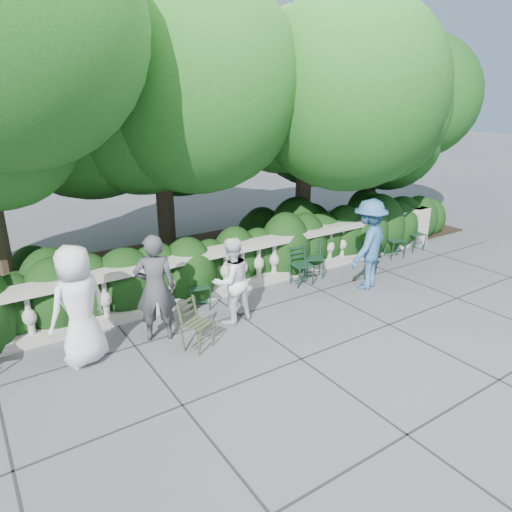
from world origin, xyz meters
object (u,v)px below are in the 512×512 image
chair_e (397,259)px  chair_f (418,252)px  person_woman_grey (155,288)px  person_casual_man (231,281)px  chair_weathered (206,351)px  chair_c (315,279)px  chair_b (201,311)px  person_older_blue (369,245)px  chair_d (305,287)px  person_businessman (79,306)px

chair_e → chair_f: size_ratio=1.00×
chair_f → person_woman_grey: (-7.29, -0.44, 0.90)m
person_casual_man → chair_weathered: bearing=30.3°
chair_c → person_woman_grey: 3.98m
chair_e → person_casual_man: (-5.10, -0.53, 0.78)m
chair_b → chair_weathered: size_ratio=1.00×
chair_e → chair_f: bearing=19.2°
chair_b → chair_f: bearing=11.7°
chair_c → person_older_blue: person_older_blue is taller
person_older_blue → chair_d: bearing=-53.8°
chair_b → chair_e: 5.39m
chair_c → chair_weathered: 3.64m
chair_d → chair_e: same height
chair_d → chair_f: bearing=8.3°
chair_e → person_older_blue: (-1.96, -0.78, 0.94)m
person_businessman → person_woman_grey: bearing=161.0°
chair_e → chair_b: bearing=-166.0°
chair_e → person_businessman: size_ratio=0.45×
chair_f → person_businessman: 8.56m
person_businessman → person_older_blue: 5.68m
person_older_blue → chair_b: bearing=-35.0°
person_businessman → person_casual_man: (2.53, -0.11, -0.15)m
chair_b → chair_c: bearing=12.5°
person_businessman → chair_c: bearing=165.1°
person_businessman → chair_weathered: bearing=134.0°
chair_b → chair_f: (6.26, -0.05, 0.00)m
chair_f → person_businessman: (-8.50, -0.48, 0.93)m
person_woman_grey → person_older_blue: person_older_blue is taller
chair_e → person_older_blue: bearing=-143.0°
person_businessman → person_older_blue: bearing=155.3°
chair_d → chair_weathered: size_ratio=1.00×
person_casual_man → person_older_blue: bearing=168.8°
chair_b → chair_d: 2.38m
person_woman_grey → person_casual_man: bearing=-165.2°
person_woman_grey → person_older_blue: 4.48m
chair_b → chair_weathered: 1.43m
chair_f → person_casual_man: size_ratio=0.54×
chair_b → chair_c: (2.81, 0.01, 0.00)m
chair_f → person_casual_man: 6.05m
person_casual_man → chair_d: bearing=-174.4°
chair_d → chair_b: bearing=-178.5°
chair_c → chair_d: (-0.44, -0.21, 0.00)m
chair_e → person_woman_grey: 6.50m
chair_weathered → person_woman_grey: 1.30m
chair_e → person_casual_man: size_ratio=0.54×
chair_b → chair_d: bearing=7.5°
person_casual_man → chair_b: bearing=-72.3°
person_businessman → person_woman_grey: (1.20, 0.04, -0.03)m
chair_d → person_businessman: bearing=-169.6°
person_businessman → chair_b: bearing=172.4°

